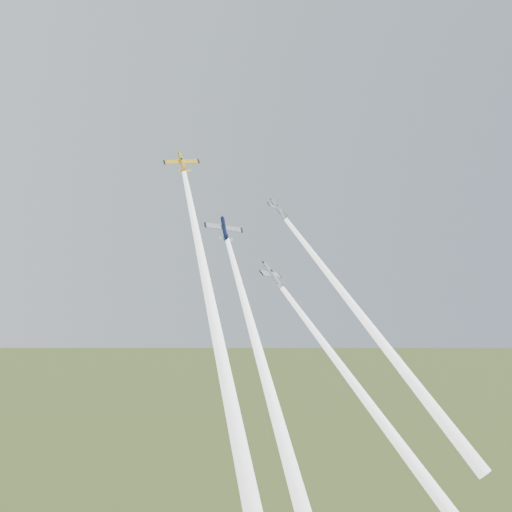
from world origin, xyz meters
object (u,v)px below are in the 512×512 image
at_px(plane_yellow, 182,163).
at_px(plane_navy, 224,229).
at_px(plane_silver_low, 273,275).
at_px(plane_silver_right, 278,209).

xyz_separation_m(plane_yellow, plane_navy, (8.56, -3.29, -13.71)).
bearing_deg(plane_yellow, plane_silver_low, -34.63).
bearing_deg(plane_silver_right, plane_silver_low, -154.97).
bearing_deg(plane_yellow, plane_silver_right, 6.46).
xyz_separation_m(plane_yellow, plane_silver_right, (22.00, -5.02, -8.54)).
bearing_deg(plane_silver_low, plane_yellow, 103.08).
height_order(plane_navy, plane_silver_right, plane_silver_right).
bearing_deg(plane_silver_low, plane_silver_right, 23.31).
relative_size(plane_yellow, plane_navy, 0.89).
height_order(plane_yellow, plane_silver_right, plane_yellow).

